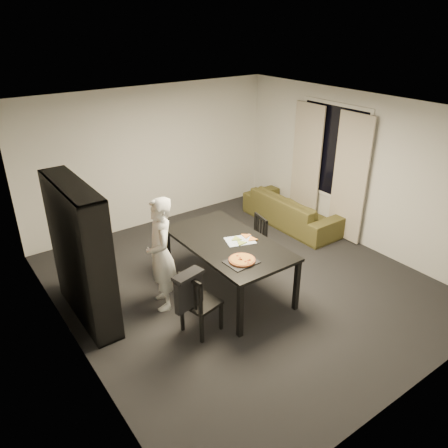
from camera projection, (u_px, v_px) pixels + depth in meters
room at (243, 205)px, 6.12m from camera, size 5.01×5.51×2.61m
window_pane at (332, 151)px, 7.78m from camera, size 0.02×1.40×1.60m
window_frame at (332, 151)px, 7.78m from camera, size 0.03×1.52×1.72m
curtain_left at (350, 179)px, 7.51m from camera, size 0.03×0.70×2.25m
curtain_right at (306, 164)px, 8.27m from camera, size 0.03×0.70×2.25m
bookshelf at (81, 253)px, 5.58m from camera, size 0.35×1.50×1.90m
dining_table at (228, 246)px, 6.19m from camera, size 1.08×1.94×0.81m
chair_left at (196, 300)px, 5.42m from camera, size 0.49×0.49×0.88m
chair_right at (255, 238)px, 6.96m from camera, size 0.46×0.46×0.85m
draped_jacket at (189, 289)px, 5.24m from camera, size 0.42×0.25×0.49m
person at (161, 254)px, 5.85m from camera, size 0.55×0.68×1.62m
baking_tray at (241, 262)px, 5.65m from camera, size 0.41×0.33×0.01m
pepperoni_pizza at (242, 260)px, 5.66m from camera, size 0.35×0.35×0.03m
kitchen_towel at (240, 241)px, 6.19m from camera, size 0.47×0.41×0.01m
pizza_slices at (244, 239)px, 6.20m from camera, size 0.45×0.41×0.01m
sofa at (292, 210)px, 8.41m from camera, size 0.81×2.06×0.60m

